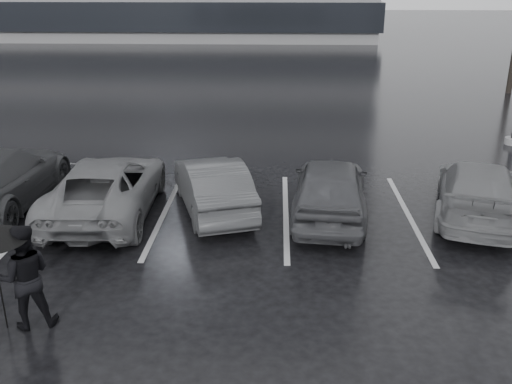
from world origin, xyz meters
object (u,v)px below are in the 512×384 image
(car_west_a, at_px, (213,185))
(car_west_b, at_px, (106,187))
(car_main, at_px, (330,188))
(pedestrian_right, at_px, (25,277))
(car_east, at_px, (478,190))

(car_west_a, relative_size, car_west_b, 0.81)
(car_main, xyz_separation_m, pedestrian_right, (-5.02, -4.49, 0.16))
(car_west_a, height_order, car_east, car_east)
(car_west_b, xyz_separation_m, car_east, (8.38, 0.18, -0.02))
(car_west_b, distance_m, car_east, 8.39)
(car_west_a, bearing_deg, car_east, 161.54)
(pedestrian_right, bearing_deg, car_main, -158.06)
(car_west_b, height_order, pedestrian_right, pedestrian_right)
(car_west_a, relative_size, car_east, 0.87)
(car_main, xyz_separation_m, car_west_a, (-2.67, 0.25, -0.07))
(car_main, relative_size, car_west_b, 0.87)
(car_west_b, bearing_deg, car_main, 178.59)
(car_main, height_order, pedestrian_right, pedestrian_right)
(car_west_a, bearing_deg, car_main, 157.11)
(car_west_b, bearing_deg, car_west_a, -175.18)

